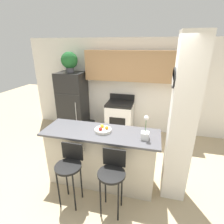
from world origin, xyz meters
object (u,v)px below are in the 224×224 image
object	(u,v)px
stove_range	(120,118)
potted_plant_on_fridge	(69,61)
bar_stool_right	(112,173)
trash_bin	(90,128)
refrigerator	(73,102)
orchid_vase	(145,133)
bar_stool_left	(70,166)
fruit_bowl	(103,130)

from	to	relation	value
stove_range	potted_plant_on_fridge	bearing A→B (deg)	-179.14
bar_stool_right	trash_bin	size ratio (longest dim) A/B	2.61
refrigerator	orchid_vase	bearing A→B (deg)	-42.43
bar_stool_right	trash_bin	distance (m)	2.56
stove_range	trash_bin	distance (m)	0.87
stove_range	bar_stool_right	size ratio (longest dim) A/B	1.08
potted_plant_on_fridge	stove_range	bearing A→B (deg)	0.86
refrigerator	bar_stool_left	world-z (taller)	refrigerator
stove_range	orchid_vase	world-z (taller)	orchid_vase
stove_range	orchid_vase	bearing A→B (deg)	-68.43
potted_plant_on_fridge	trash_bin	distance (m)	1.89
stove_range	fruit_bowl	xyz separation A→B (m)	(0.10, -1.92, 0.60)
bar_stool_left	trash_bin	bearing A→B (deg)	103.15
stove_range	bar_stool_left	size ratio (longest dim) A/B	1.08
bar_stool_left	fruit_bowl	size ratio (longest dim) A/B	3.59
bar_stool_left	fruit_bowl	distance (m)	0.76
bar_stool_right	orchid_vase	xyz separation A→B (m)	(0.40, 0.46, 0.46)
orchid_vase	stove_range	bearing A→B (deg)	111.57
trash_bin	orchid_vase	bearing A→B (deg)	-48.02
refrigerator	stove_range	size ratio (longest dim) A/B	1.57
refrigerator	orchid_vase	xyz separation A→B (m)	(2.17, -1.98, 0.30)
bar_stool_left	fruit_bowl	xyz separation A→B (m)	(0.37, 0.55, 0.38)
stove_range	bar_stool_left	distance (m)	2.49
orchid_vase	trash_bin	distance (m)	2.54
bar_stool_left	orchid_vase	bearing A→B (deg)	23.68
refrigerator	bar_stool_right	size ratio (longest dim) A/B	1.69
fruit_bowl	orchid_vase	bearing A→B (deg)	-6.67
potted_plant_on_fridge	refrigerator	bearing A→B (deg)	-61.08
fruit_bowl	trash_bin	bearing A→B (deg)	117.94
refrigerator	bar_stool_left	xyz separation A→B (m)	(1.11, -2.45, -0.16)
bar_stool_left	orchid_vase	size ratio (longest dim) A/B	2.57
fruit_bowl	trash_bin	distance (m)	2.08
stove_range	bar_stool_left	bearing A→B (deg)	-96.22
bar_stool_right	bar_stool_left	bearing A→B (deg)	180.00
bar_stool_right	trash_bin	xyz separation A→B (m)	(-1.18, 2.22, -0.48)
bar_stool_right	potted_plant_on_fridge	bearing A→B (deg)	125.84
potted_plant_on_fridge	orchid_vase	world-z (taller)	potted_plant_on_fridge
bar_stool_right	orchid_vase	size ratio (longest dim) A/B	2.57
bar_stool_left	orchid_vase	distance (m)	1.25
refrigerator	trash_bin	world-z (taller)	refrigerator
fruit_bowl	bar_stool_left	bearing A→B (deg)	-124.10
stove_range	bar_stool_left	world-z (taller)	stove_range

